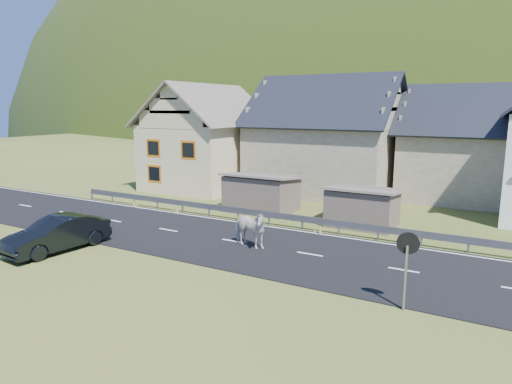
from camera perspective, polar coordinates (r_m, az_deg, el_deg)
The scene contains 14 objects.
ground at distance 22.06m, azimuth -2.91°, elevation -6.24°, with size 160.00×160.00×0.00m, color #374514.
road at distance 22.05m, azimuth -2.91°, elevation -6.19°, with size 60.00×7.00×0.04m, color black.
lane_markings at distance 22.05m, azimuth -2.91°, elevation -6.13°, with size 60.00×6.60×0.01m, color silver.
guardrail at distance 24.98m, azimuth 1.61°, elevation -2.86°, with size 28.10×0.09×0.75m.
shed_left at distance 28.22m, azimuth 0.72°, elevation -0.16°, with size 4.30×3.30×2.40m, color brown.
shed_right at distance 25.34m, azimuth 13.15°, elevation -1.94°, with size 3.80×2.90×2.20m, color brown.
house_cream at distance 36.71m, azimuth -6.15°, elevation 7.43°, with size 7.80×9.80×8.30m.
house_stone_a at distance 35.08m, azimuth 8.96°, elevation 7.66°, with size 10.80×9.80×8.90m.
house_stone_b at distance 34.93m, azimuth 25.77°, elevation 6.07°, with size 9.80×8.80×8.10m.
mountain at distance 199.64m, azimuth 27.47°, elevation 1.90°, with size 440.00×280.00×260.00m, color #1F330D.
conifer_patch at distance 143.99m, azimuth 2.15°, elevation 10.55°, with size 76.00×50.00×28.00m, color black.
horse at distance 20.89m, azimuth -0.90°, elevation -4.56°, with size 2.09×0.95×1.77m, color beige.
car at distance 22.42m, azimuth -23.57°, elevation -4.82°, with size 1.62×4.66×1.53m, color black.
traffic_mirror at distance 15.18m, azimuth 18.40°, elevation -7.30°, with size 0.71×0.24×2.56m.
Camera 1 is at (11.36, -17.78, 6.43)m, focal length 32.00 mm.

